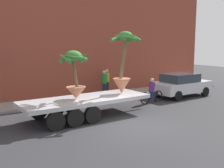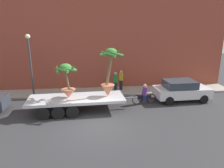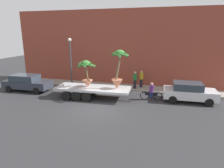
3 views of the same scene
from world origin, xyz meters
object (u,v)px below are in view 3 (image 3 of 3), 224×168
object	(u,v)px
potted_palm_middle	(87,73)
cyclist	(151,92)
flatbed_trailer	(90,89)
street_lamp	(70,56)
parked_car	(189,92)
trailing_car	(27,82)
potted_palm_rear	(118,71)
pedestrian_far_left	(135,80)
pedestrian_near_gate	(141,79)

from	to	relation	value
potted_palm_middle	cyclist	world-z (taller)	potted_palm_middle
flatbed_trailer	street_lamp	xyz separation A→B (m)	(-3.30, 3.11, 2.46)
potted_palm_middle	parked_car	xyz separation A→B (m)	(8.42, 1.31, -1.34)
potted_palm_middle	trailing_car	xyz separation A→B (m)	(-6.42, 0.35, -1.34)
potted_palm_rear	cyclist	xyz separation A→B (m)	(2.67, 0.83, -1.85)
flatbed_trailer	parked_car	size ratio (longest dim) A/B	1.76
parked_car	cyclist	bearing A→B (deg)	-171.23
potted_palm_rear	potted_palm_middle	xyz separation A→B (m)	(-2.75, -0.02, -0.35)
cyclist	trailing_car	xyz separation A→B (m)	(-11.84, -0.50, 0.16)
flatbed_trailer	street_lamp	distance (m)	5.16
pedestrian_far_left	potted_palm_middle	bearing A→B (deg)	-136.12
pedestrian_near_gate	pedestrian_far_left	distance (m)	0.81
pedestrian_far_left	flatbed_trailer	bearing A→B (deg)	-133.42
cyclist	pedestrian_near_gate	size ratio (longest dim) A/B	1.08
street_lamp	cyclist	bearing A→B (deg)	-14.65
potted_palm_middle	potted_palm_rear	bearing A→B (deg)	0.49
parked_car	potted_palm_middle	bearing A→B (deg)	-171.13
flatbed_trailer	trailing_car	world-z (taller)	trailing_car
flatbed_trailer	pedestrian_far_left	xyz separation A→B (m)	(3.33, 3.52, 0.28)
pedestrian_far_left	street_lamp	world-z (taller)	street_lamp
potted_palm_rear	trailing_car	bearing A→B (deg)	177.96
cyclist	pedestrian_far_left	distance (m)	3.21
pedestrian_near_gate	street_lamp	bearing A→B (deg)	-172.04
flatbed_trailer	cyclist	distance (m)	5.22
parked_car	street_lamp	distance (m)	11.82
street_lamp	pedestrian_far_left	bearing A→B (deg)	3.54
potted_palm_rear	cyclist	world-z (taller)	potted_palm_rear
cyclist	street_lamp	size ratio (longest dim) A/B	0.38
flatbed_trailer	pedestrian_far_left	bearing A→B (deg)	46.58
trailing_car	pedestrian_far_left	xyz separation A→B (m)	(10.03, 3.12, 0.22)
potted_palm_rear	pedestrian_far_left	xyz separation A→B (m)	(0.86, 3.45, -1.48)
trailing_car	pedestrian_near_gate	size ratio (longest dim) A/B	2.68
potted_palm_middle	pedestrian_far_left	xyz separation A→B (m)	(3.61, 3.47, -1.13)
flatbed_trailer	cyclist	xyz separation A→B (m)	(5.14, 0.90, -0.10)
potted_palm_middle	pedestrian_far_left	distance (m)	5.13
flatbed_trailer	parked_car	xyz separation A→B (m)	(8.14, 1.36, 0.06)
cyclist	flatbed_trailer	bearing A→B (deg)	-170.08
potted_palm_rear	cyclist	distance (m)	3.35
flatbed_trailer	potted_palm_rear	distance (m)	3.03
trailing_car	potted_palm_middle	bearing A→B (deg)	-3.12
trailing_car	pedestrian_far_left	size ratio (longest dim) A/B	2.68
potted_palm_middle	pedestrian_far_left	size ratio (longest dim) A/B	1.33
parked_car	flatbed_trailer	bearing A→B (deg)	-170.50
flatbed_trailer	pedestrian_far_left	world-z (taller)	pedestrian_far_left
parked_car	pedestrian_far_left	size ratio (longest dim) A/B	2.45
parked_car	trailing_car	distance (m)	14.87
flatbed_trailer	parked_car	world-z (taller)	parked_car
flatbed_trailer	potted_palm_middle	world-z (taller)	potted_palm_middle
pedestrian_near_gate	street_lamp	xyz separation A→B (m)	(-7.18, -1.00, 2.19)
potted_palm_middle	pedestrian_near_gate	world-z (taller)	potted_palm_middle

